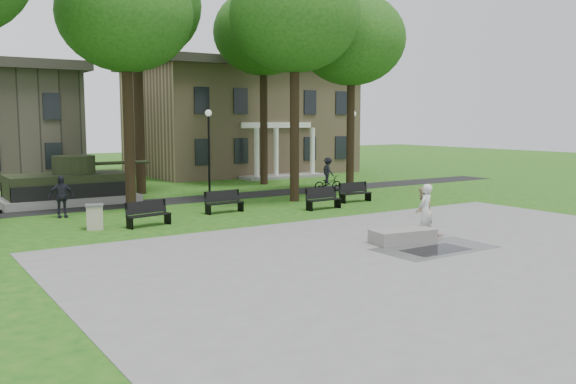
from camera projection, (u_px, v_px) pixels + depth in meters
name	position (u px, v px, depth m)	size (l,w,h in m)	color
ground	(344.00, 233.00, 22.63)	(120.00, 120.00, 0.00)	#144A11
plaza	(448.00, 258.00, 18.48)	(22.00, 16.00, 0.02)	gray
footpath	(204.00, 198.00, 32.57)	(44.00, 2.60, 0.01)	black
building_right	(240.00, 118.00, 49.13)	(17.00, 12.00, 8.60)	#9E8460
tree_1	(125.00, 15.00, 27.81)	(6.20, 6.20, 11.63)	black
tree_2	(295.00, 17.00, 30.49)	(6.60, 6.60, 12.16)	black
tree_3	(352.00, 40.00, 33.86)	(6.00, 6.00, 11.19)	black
tree_4	(136.00, 7.00, 33.57)	(7.20, 7.20, 13.50)	black
tree_5	(263.00, 33.00, 38.72)	(6.40, 6.40, 12.44)	black
lamp_mid	(209.00, 146.00, 32.76)	(0.36, 0.36, 4.73)	black
lamp_right	(353.00, 142.00, 38.23)	(0.36, 0.36, 4.73)	black
tank_monument	(69.00, 186.00, 30.59)	(7.45, 3.40, 2.40)	gray
puddle	(436.00, 250.00, 19.59)	(2.20, 1.20, 0.00)	black
concrete_block	(403.00, 236.00, 20.78)	(2.20, 1.00, 0.45)	gray
skateboard	(432.00, 236.00, 21.76)	(0.78, 0.20, 0.07)	brown
skateboarder	(425.00, 211.00, 21.65)	(0.70, 0.46, 1.91)	silver
friend_watching	(423.00, 211.00, 22.08)	(0.85, 0.67, 1.76)	tan
pedestrian_walker	(61.00, 197.00, 26.10)	(1.07, 0.45, 1.83)	black
cyclist	(328.00, 177.00, 35.85)	(1.83, 1.07, 1.99)	black
park_bench_0	(148.00, 213.00, 24.06)	(1.85, 0.83, 1.00)	black
park_bench_1	(224.00, 201.00, 27.55)	(1.82, 0.61, 1.00)	black
park_bench_2	(323.00, 198.00, 28.66)	(1.81, 0.57, 1.00)	black
park_bench_3	(354.00, 192.00, 31.16)	(1.80, 0.53, 1.00)	black
trash_bin	(95.00, 217.00, 23.39)	(0.82, 0.82, 0.96)	#B7B196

